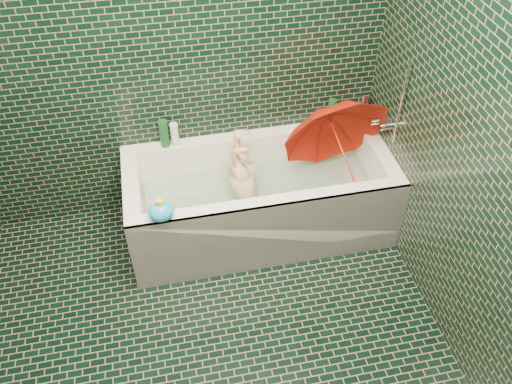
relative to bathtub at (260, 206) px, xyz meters
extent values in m
plane|color=black|center=(-0.45, -1.01, -0.21)|extent=(2.80, 2.80, 0.00)
plane|color=black|center=(-0.45, 0.39, 1.04)|extent=(2.80, 0.00, 2.80)
plane|color=black|center=(0.85, -1.01, 1.04)|extent=(0.00, 2.80, 2.80)
cube|color=white|center=(0.00, 0.02, -0.14)|extent=(1.70, 0.75, 0.15)
cube|color=white|center=(0.00, 0.34, 0.14)|extent=(1.70, 0.10, 0.40)
cube|color=white|center=(0.00, -0.31, 0.14)|extent=(1.70, 0.10, 0.40)
cube|color=white|center=(0.80, 0.02, 0.14)|extent=(0.10, 0.55, 0.40)
cube|color=white|center=(-0.80, 0.02, 0.14)|extent=(0.10, 0.55, 0.40)
cube|color=white|center=(0.00, -0.35, 0.06)|extent=(1.70, 0.02, 0.55)
cube|color=green|center=(0.00, 0.02, -0.06)|extent=(1.35, 0.47, 0.01)
cube|color=silver|center=(0.00, 0.02, 0.09)|extent=(1.48, 0.53, 0.00)
cylinder|color=silver|center=(0.83, 0.02, 0.52)|extent=(0.14, 0.05, 0.05)
cylinder|color=silver|center=(0.75, 0.08, 0.52)|extent=(0.05, 0.04, 0.04)
cylinder|color=silver|center=(0.82, -0.08, 0.74)|extent=(0.01, 0.01, 0.55)
imported|color=#D2AC83|center=(-0.08, 0.02, 0.10)|extent=(0.97, 0.56, 0.30)
imported|color=red|center=(0.51, -0.03, 0.41)|extent=(0.86, 0.86, 0.96)
imported|color=white|center=(0.75, 0.36, 0.34)|extent=(0.10, 0.10, 0.23)
imported|color=#491C6A|center=(0.70, 0.36, 0.34)|extent=(0.10, 0.10, 0.18)
imported|color=#144620|center=(0.72, 0.34, 0.34)|extent=(0.16, 0.16, 0.18)
cylinder|color=#144620|center=(0.56, 0.33, 0.44)|extent=(0.07, 0.07, 0.20)
cylinder|color=silver|center=(0.80, 0.36, 0.44)|extent=(0.06, 0.06, 0.20)
cylinder|color=#144620|center=(-0.56, 0.34, 0.43)|extent=(0.08, 0.08, 0.19)
cylinder|color=white|center=(-0.49, 0.33, 0.42)|extent=(0.06, 0.06, 0.17)
ellipsoid|color=yellow|center=(0.55, 0.33, 0.37)|extent=(0.11, 0.10, 0.06)
sphere|color=yellow|center=(0.58, 0.31, 0.41)|extent=(0.04, 0.04, 0.04)
cone|color=orange|center=(0.60, 0.31, 0.41)|extent=(0.02, 0.03, 0.02)
ellipsoid|color=#1BA1FB|center=(-0.64, -0.33, 0.40)|extent=(0.15, 0.13, 0.11)
cylinder|color=yellow|center=(-0.64, -0.33, 0.47)|extent=(0.04, 0.04, 0.04)
camera|label=1|loc=(-0.56, -2.49, 2.54)|focal=38.00mm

